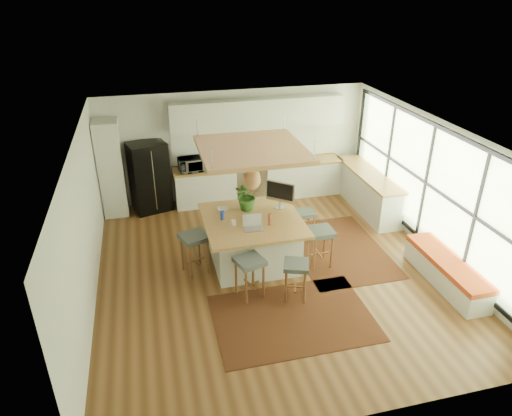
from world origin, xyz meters
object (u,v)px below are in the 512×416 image
object	(u,v)px
stool_right_back	(305,224)
island	(253,240)
laptop	(253,223)
monitor	(280,196)
fridge	(149,174)
microwave	(191,163)
stool_left_side	(195,255)
stool_near_right	(296,280)
stool_right_front	(319,249)
island_plant	(247,198)
stool_near_left	(250,279)

from	to	relation	value
stool_right_back	island	bearing A→B (deg)	-155.87
laptop	monitor	distance (m)	1.03
fridge	island	xyz separation A→B (m)	(1.82, -2.79, -0.46)
monitor	microwave	size ratio (longest dim) A/B	1.04
island	stool_left_side	xyz separation A→B (m)	(-1.14, -0.11, -0.11)
fridge	stool_near_right	xyz separation A→B (m)	(2.27, -4.13, -0.57)
stool_right_front	microwave	xyz separation A→B (m)	(-2.05, 3.19, 0.77)
fridge	stool_left_side	size ratio (longest dim) A/B	2.10
stool_right_front	laptop	distance (m)	1.47
stool_right_back	microwave	bearing A→B (deg)	134.37
stool_near_right	island_plant	size ratio (longest dim) A/B	1.19
fridge	stool_right_back	bearing A→B (deg)	-51.60
fridge	monitor	xyz separation A→B (m)	(2.47, -2.46, 0.26)
stool_near_left	stool_near_right	bearing A→B (deg)	-16.95
stool_near_left	monitor	world-z (taller)	monitor
microwave	monitor	bearing A→B (deg)	-64.15
stool_near_left	stool_left_side	xyz separation A→B (m)	(-0.82, 0.99, 0.00)
stool_near_left	stool_near_right	xyz separation A→B (m)	(0.76, -0.23, 0.00)
island_plant	island	bearing A→B (deg)	-90.53
island	microwave	world-z (taller)	microwave
stool_right_front	monitor	size ratio (longest dim) A/B	1.28
stool_near_left	stool_left_side	world-z (taller)	stool_left_side
stool_near_left	stool_left_side	bearing A→B (deg)	129.80
island	microwave	size ratio (longest dim) A/B	3.16
laptop	stool_near_right	bearing A→B (deg)	-57.76
island	stool_right_front	size ratio (longest dim) A/B	2.35
microwave	island_plant	bearing A→B (deg)	-75.62
stool_right_front	microwave	world-z (taller)	microwave
stool_left_side	monitor	xyz separation A→B (m)	(1.78, 0.45, 0.83)
stool_near_right	monitor	xyz separation A→B (m)	(0.20, 1.67, 0.83)
stool_near_right	monitor	distance (m)	1.88
laptop	island_plant	size ratio (longest dim) A/B	0.63
stool_near_left	stool_near_right	world-z (taller)	stool_near_left
stool_left_side	stool_near_right	bearing A→B (deg)	-37.63
island	stool_near_left	size ratio (longest dim) A/B	2.41
island	stool_right_front	xyz separation A→B (m)	(1.22, -0.46, -0.11)
island	monitor	xyz separation A→B (m)	(0.64, 0.33, 0.72)
monitor	island_plant	bearing A→B (deg)	-148.85
monitor	stool_near_right	bearing A→B (deg)	-55.73
island	island_plant	bearing A→B (deg)	89.47
laptop	monitor	world-z (taller)	monitor
stool_right_front	monitor	xyz separation A→B (m)	(-0.58, 0.80, 0.83)
monitor	fridge	bearing A→B (deg)	176.10
island	island_plant	xyz separation A→B (m)	(0.00, 0.45, 0.70)
stool_right_back	stool_right_front	bearing A→B (deg)	-93.17
island_plant	monitor	bearing A→B (deg)	-9.88
stool_right_front	island_plant	xyz separation A→B (m)	(-1.21, 0.91, 0.81)
stool_right_front	stool_near_left	bearing A→B (deg)	-157.30
stool_near_left	stool_near_right	size ratio (longest dim) A/B	1.08
stool_right_back	laptop	xyz separation A→B (m)	(-1.35, -0.96, 0.70)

